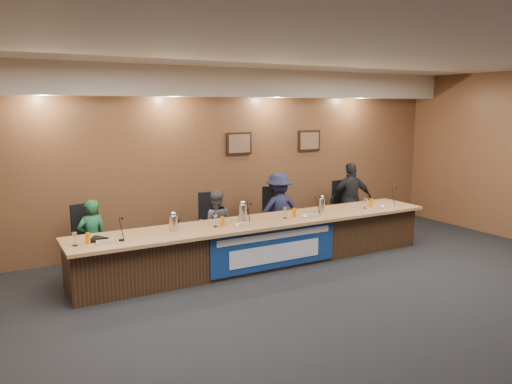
% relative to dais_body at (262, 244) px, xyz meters
% --- Properties ---
extents(floor, '(10.00, 10.00, 0.00)m').
position_rel_dais_body_xyz_m(floor, '(0.00, -2.40, -0.35)').
color(floor, black).
rests_on(floor, ground).
extents(ceiling, '(10.00, 8.00, 0.04)m').
position_rel_dais_body_xyz_m(ceiling, '(0.00, -2.40, 2.85)').
color(ceiling, silver).
rests_on(ceiling, wall_back).
extents(wall_back, '(10.00, 0.04, 3.20)m').
position_rel_dais_body_xyz_m(wall_back, '(0.00, 1.60, 1.25)').
color(wall_back, brown).
rests_on(wall_back, floor).
extents(soffit, '(10.00, 0.50, 0.50)m').
position_rel_dais_body_xyz_m(soffit, '(0.00, 1.35, 2.60)').
color(soffit, beige).
rests_on(soffit, wall_back).
extents(dais_body, '(6.00, 0.80, 0.70)m').
position_rel_dais_body_xyz_m(dais_body, '(0.00, 0.00, 0.00)').
color(dais_body, '#382314').
rests_on(dais_body, floor).
extents(dais_top, '(6.10, 0.95, 0.05)m').
position_rel_dais_body_xyz_m(dais_top, '(0.00, -0.05, 0.38)').
color(dais_top, '#AC7B4C').
rests_on(dais_top, dais_body).
extents(banner, '(2.20, 0.02, 0.65)m').
position_rel_dais_body_xyz_m(banner, '(0.00, -0.41, 0.03)').
color(banner, navy).
rests_on(banner, dais_body).
extents(banner_text_upper, '(2.00, 0.01, 0.10)m').
position_rel_dais_body_xyz_m(banner_text_upper, '(0.00, -0.43, 0.23)').
color(banner_text_upper, silver).
rests_on(banner_text_upper, banner).
extents(banner_text_lower, '(1.60, 0.01, 0.28)m').
position_rel_dais_body_xyz_m(banner_text_lower, '(0.00, -0.43, -0.05)').
color(banner_text_lower, silver).
rests_on(banner_text_lower, banner).
extents(wall_photo_left, '(0.52, 0.04, 0.42)m').
position_rel_dais_body_xyz_m(wall_photo_left, '(0.40, 1.57, 1.50)').
color(wall_photo_left, black).
rests_on(wall_photo_left, wall_back).
extents(wall_photo_right, '(0.52, 0.04, 0.42)m').
position_rel_dais_body_xyz_m(wall_photo_right, '(2.00, 1.57, 1.50)').
color(wall_photo_right, black).
rests_on(wall_photo_right, wall_back).
extents(panelist_a, '(0.47, 0.35, 1.19)m').
position_rel_dais_body_xyz_m(panelist_a, '(-2.51, 0.74, 0.24)').
color(panelist_a, '#1A5C35').
rests_on(panelist_a, floor).
extents(panelist_b, '(0.69, 0.63, 1.15)m').
position_rel_dais_body_xyz_m(panelist_b, '(-0.49, 0.74, 0.23)').
color(panelist_b, '#514F55').
rests_on(panelist_b, floor).
extents(panelist_c, '(0.94, 0.60, 1.37)m').
position_rel_dais_body_xyz_m(panelist_c, '(0.77, 0.74, 0.34)').
color(panelist_c, '#191D3B').
rests_on(panelist_c, floor).
extents(panelist_d, '(0.92, 0.62, 1.46)m').
position_rel_dais_body_xyz_m(panelist_d, '(2.44, 0.74, 0.38)').
color(panelist_d, black).
rests_on(panelist_d, floor).
extents(office_chair_a, '(0.55, 0.55, 0.08)m').
position_rel_dais_body_xyz_m(office_chair_a, '(-2.51, 0.84, 0.13)').
color(office_chair_a, black).
rests_on(office_chair_a, floor).
extents(office_chair_b, '(0.58, 0.58, 0.08)m').
position_rel_dais_body_xyz_m(office_chair_b, '(-0.49, 0.84, 0.13)').
color(office_chair_b, black).
rests_on(office_chair_b, floor).
extents(office_chair_c, '(0.62, 0.62, 0.08)m').
position_rel_dais_body_xyz_m(office_chair_c, '(0.77, 0.84, 0.13)').
color(office_chair_c, black).
rests_on(office_chair_c, floor).
extents(office_chair_d, '(0.49, 0.49, 0.08)m').
position_rel_dais_body_xyz_m(office_chair_d, '(2.44, 0.84, 0.13)').
color(office_chair_d, black).
rests_on(office_chair_d, floor).
extents(nameplate_a, '(0.24, 0.08, 0.10)m').
position_rel_dais_body_xyz_m(nameplate_a, '(-2.51, -0.27, 0.45)').
color(nameplate_a, white).
rests_on(nameplate_a, dais_top).
extents(microphone_a, '(0.07, 0.07, 0.02)m').
position_rel_dais_body_xyz_m(microphone_a, '(-2.30, -0.18, 0.41)').
color(microphone_a, black).
rests_on(microphone_a, dais_top).
extents(juice_glass_a, '(0.06, 0.06, 0.15)m').
position_rel_dais_body_xyz_m(juice_glass_a, '(-2.72, -0.12, 0.47)').
color(juice_glass_a, '#EC6B00').
rests_on(juice_glass_a, dais_top).
extents(water_glass_a, '(0.08, 0.08, 0.18)m').
position_rel_dais_body_xyz_m(water_glass_a, '(-2.89, -0.14, 0.49)').
color(water_glass_a, silver).
rests_on(water_glass_a, dais_top).
extents(nameplate_b, '(0.24, 0.08, 0.10)m').
position_rel_dais_body_xyz_m(nameplate_b, '(-0.48, -0.32, 0.45)').
color(nameplate_b, white).
rests_on(nameplate_b, dais_top).
extents(microphone_b, '(0.07, 0.07, 0.02)m').
position_rel_dais_body_xyz_m(microphone_b, '(-0.34, -0.14, 0.41)').
color(microphone_b, black).
rests_on(microphone_b, dais_top).
extents(juice_glass_b, '(0.06, 0.06, 0.15)m').
position_rel_dais_body_xyz_m(juice_glass_b, '(-0.75, -0.11, 0.47)').
color(juice_glass_b, '#EC6B00').
rests_on(juice_glass_b, dais_top).
extents(water_glass_b, '(0.08, 0.08, 0.18)m').
position_rel_dais_body_xyz_m(water_glass_b, '(-0.86, -0.08, 0.49)').
color(water_glass_b, silver).
rests_on(water_glass_b, dais_top).
extents(nameplate_c, '(0.24, 0.08, 0.10)m').
position_rel_dais_body_xyz_m(nameplate_c, '(0.76, -0.30, 0.45)').
color(nameplate_c, white).
rests_on(nameplate_c, dais_top).
extents(microphone_c, '(0.07, 0.07, 0.02)m').
position_rel_dais_body_xyz_m(microphone_c, '(0.95, -0.15, 0.41)').
color(microphone_c, black).
rests_on(microphone_c, dais_top).
extents(juice_glass_c, '(0.06, 0.06, 0.15)m').
position_rel_dais_body_xyz_m(juice_glass_c, '(0.55, -0.09, 0.47)').
color(juice_glass_c, '#EC6B00').
rests_on(juice_glass_c, dais_top).
extents(water_glass_c, '(0.08, 0.08, 0.18)m').
position_rel_dais_body_xyz_m(water_glass_c, '(0.37, -0.10, 0.49)').
color(water_glass_c, silver).
rests_on(water_glass_c, dais_top).
extents(nameplate_d, '(0.24, 0.08, 0.10)m').
position_rel_dais_body_xyz_m(nameplate_d, '(2.42, -0.32, 0.45)').
color(nameplate_d, white).
rests_on(nameplate_d, dais_top).
extents(microphone_d, '(0.07, 0.07, 0.02)m').
position_rel_dais_body_xyz_m(microphone_d, '(2.65, -0.15, 0.41)').
color(microphone_d, black).
rests_on(microphone_d, dais_top).
extents(juice_glass_d, '(0.06, 0.06, 0.15)m').
position_rel_dais_body_xyz_m(juice_glass_d, '(2.23, -0.07, 0.47)').
color(juice_glass_d, '#EC6B00').
rests_on(juice_glass_d, dais_top).
extents(water_glass_d, '(0.08, 0.08, 0.18)m').
position_rel_dais_body_xyz_m(water_glass_d, '(2.03, -0.14, 0.49)').
color(water_glass_d, silver).
rests_on(water_glass_d, dais_top).
extents(carafe_left, '(0.13, 0.13, 0.23)m').
position_rel_dais_body_xyz_m(carafe_left, '(-1.50, -0.03, 0.52)').
color(carafe_left, silver).
rests_on(carafe_left, dais_top).
extents(carafe_mid, '(0.13, 0.13, 0.26)m').
position_rel_dais_body_xyz_m(carafe_mid, '(-0.32, 0.06, 0.53)').
color(carafe_mid, silver).
rests_on(carafe_mid, dais_top).
extents(carafe_right, '(0.11, 0.11, 0.24)m').
position_rel_dais_body_xyz_m(carafe_right, '(1.16, -0.02, 0.52)').
color(carafe_right, silver).
rests_on(carafe_right, dais_top).
extents(speakerphone, '(0.32, 0.32, 0.05)m').
position_rel_dais_body_xyz_m(speakerphone, '(-2.58, -0.03, 0.43)').
color(speakerphone, black).
rests_on(speakerphone, dais_top).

